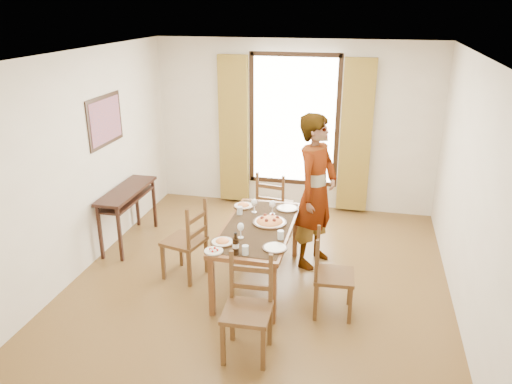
% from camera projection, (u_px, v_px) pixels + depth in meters
% --- Properties ---
extents(ground, '(5.00, 5.00, 0.00)m').
position_uv_depth(ground, '(261.00, 279.00, 6.18)').
color(ground, brown).
rests_on(ground, ground).
extents(room_shell, '(4.60, 5.10, 2.74)m').
position_uv_depth(room_shell, '(263.00, 157.00, 5.74)').
color(room_shell, white).
rests_on(room_shell, ground).
extents(console_table, '(0.38, 1.20, 0.80)m').
position_uv_depth(console_table, '(127.00, 197.00, 6.90)').
color(console_table, black).
rests_on(console_table, ground).
extents(dining_table, '(0.79, 1.66, 0.76)m').
position_uv_depth(dining_table, '(258.00, 232.00, 5.87)').
color(dining_table, brown).
rests_on(dining_table, ground).
extents(chair_west, '(0.54, 0.54, 1.01)m').
position_uv_depth(chair_west, '(187.00, 242.00, 6.08)').
color(chair_west, '#51381B').
rests_on(chair_west, ground).
extents(chair_north, '(0.52, 0.52, 1.01)m').
position_uv_depth(chair_north, '(274.00, 207.00, 7.14)').
color(chair_north, '#51381B').
rests_on(chair_north, ground).
extents(chair_south, '(0.46, 0.46, 1.01)m').
position_uv_depth(chair_south, '(248.00, 311.00, 4.73)').
color(chair_south, '#51381B').
rests_on(chair_south, ground).
extents(chair_east, '(0.45, 0.45, 0.96)m').
position_uv_depth(chair_east, '(331.00, 276.00, 5.37)').
color(chair_east, '#51381B').
rests_on(chair_east, ground).
extents(man, '(1.05, 0.98, 1.98)m').
position_uv_depth(man, '(316.00, 192.00, 6.24)').
color(man, '#999DA2').
rests_on(man, ground).
extents(plate_sw, '(0.27, 0.27, 0.05)m').
position_uv_depth(plate_sw, '(222.00, 241.00, 5.42)').
color(plate_sw, silver).
rests_on(plate_sw, dining_table).
extents(plate_se, '(0.27, 0.27, 0.05)m').
position_uv_depth(plate_se, '(275.00, 246.00, 5.30)').
color(plate_se, silver).
rests_on(plate_se, dining_table).
extents(plate_nw, '(0.27, 0.27, 0.05)m').
position_uv_depth(plate_nw, '(244.00, 205.00, 6.38)').
color(plate_nw, silver).
rests_on(plate_nw, dining_table).
extents(plate_ne, '(0.27, 0.27, 0.05)m').
position_uv_depth(plate_ne, '(287.00, 207.00, 6.31)').
color(plate_ne, silver).
rests_on(plate_ne, dining_table).
extents(pasta_platter, '(0.40, 0.40, 0.10)m').
position_uv_depth(pasta_platter, '(270.00, 220.00, 5.89)').
color(pasta_platter, red).
rests_on(pasta_platter, dining_table).
extents(caprese_plate, '(0.20, 0.20, 0.04)m').
position_uv_depth(caprese_plate, '(214.00, 250.00, 5.24)').
color(caprese_plate, silver).
rests_on(caprese_plate, dining_table).
extents(wine_glass_a, '(0.08, 0.08, 0.18)m').
position_uv_depth(wine_glass_a, '(241.00, 230.00, 5.52)').
color(wine_glass_a, white).
rests_on(wine_glass_a, dining_table).
extents(wine_glass_b, '(0.08, 0.08, 0.18)m').
position_uv_depth(wine_glass_b, '(272.00, 207.00, 6.13)').
color(wine_glass_b, white).
rests_on(wine_glass_b, dining_table).
extents(wine_glass_c, '(0.08, 0.08, 0.18)m').
position_uv_depth(wine_glass_c, '(254.00, 206.00, 6.19)').
color(wine_glass_c, white).
rests_on(wine_glass_c, dining_table).
extents(tumbler_a, '(0.07, 0.07, 0.10)m').
position_uv_depth(tumbler_a, '(281.00, 235.00, 5.50)').
color(tumbler_a, silver).
rests_on(tumbler_a, dining_table).
extents(tumbler_b, '(0.07, 0.07, 0.10)m').
position_uv_depth(tumbler_b, '(240.00, 210.00, 6.15)').
color(tumbler_b, silver).
rests_on(tumbler_b, dining_table).
extents(tumbler_c, '(0.07, 0.07, 0.10)m').
position_uv_depth(tumbler_c, '(245.00, 250.00, 5.17)').
color(tumbler_c, silver).
rests_on(tumbler_c, dining_table).
extents(wine_bottle, '(0.07, 0.07, 0.25)m').
position_uv_depth(wine_bottle, '(236.00, 243.00, 5.15)').
color(wine_bottle, black).
rests_on(wine_bottle, dining_table).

